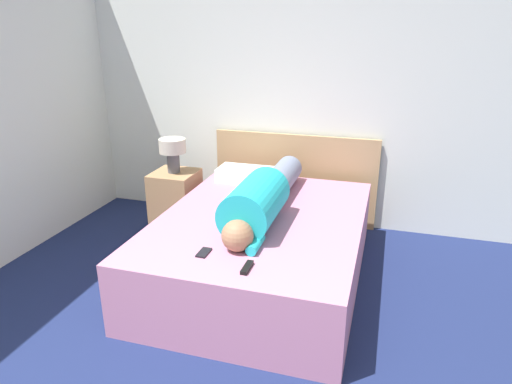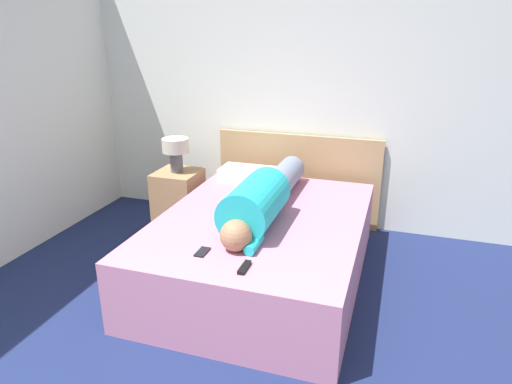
{
  "view_description": "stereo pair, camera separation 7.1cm",
  "coord_description": "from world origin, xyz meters",
  "views": [
    {
      "loc": [
        0.88,
        -0.6,
        1.88
      ],
      "look_at": [
        0.01,
        2.31,
        0.77
      ],
      "focal_mm": 32.0,
      "sensor_mm": 36.0,
      "label": 1
    },
    {
      "loc": [
        0.95,
        -0.58,
        1.88
      ],
      "look_at": [
        0.01,
        2.31,
        0.77
      ],
      "focal_mm": 32.0,
      "sensor_mm": 36.0,
      "label": 2
    }
  ],
  "objects": [
    {
      "name": "wall_back",
      "position": [
        0.0,
        3.71,
        1.3
      ],
      "size": [
        5.39,
        0.06,
        2.6
      ],
      "color": "silver",
      "rests_on": "ground_plane"
    },
    {
      "name": "bed",
      "position": [
        0.01,
        2.47,
        0.26
      ],
      "size": [
        1.5,
        2.03,
        0.52
      ],
      "color": "#B2708E",
      "rests_on": "ground_plane"
    },
    {
      "name": "headboard",
      "position": [
        0.01,
        3.64,
        0.45
      ],
      "size": [
        1.62,
        0.04,
        0.9
      ],
      "color": "tan",
      "rests_on": "ground_plane"
    },
    {
      "name": "nightstand",
      "position": [
        -1.04,
        3.11,
        0.29
      ],
      "size": [
        0.4,
        0.42,
        0.58
      ],
      "color": "#A37A51",
      "rests_on": "ground_plane"
    },
    {
      "name": "table_lamp",
      "position": [
        -1.04,
        3.11,
        0.8
      ],
      "size": [
        0.25,
        0.25,
        0.32
      ],
      "color": "#4C4C51",
      "rests_on": "nightstand"
    },
    {
      "name": "person_lying",
      "position": [
        0.01,
        2.47,
        0.67
      ],
      "size": [
        0.35,
        1.62,
        0.35
      ],
      "color": "#936B4C",
      "rests_on": "bed"
    },
    {
      "name": "pillow_near_headboard",
      "position": [
        -0.36,
        3.23,
        0.58
      ],
      "size": [
        0.53,
        0.29,
        0.12
      ],
      "color": "white",
      "rests_on": "bed"
    },
    {
      "name": "tv_remote",
      "position": [
        0.15,
        1.67,
        0.53
      ],
      "size": [
        0.04,
        0.15,
        0.02
      ],
      "color": "black",
      "rests_on": "bed"
    },
    {
      "name": "cell_phone",
      "position": [
        -0.18,
        1.78,
        0.53
      ],
      "size": [
        0.06,
        0.13,
        0.01
      ],
      "color": "black",
      "rests_on": "bed"
    }
  ]
}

